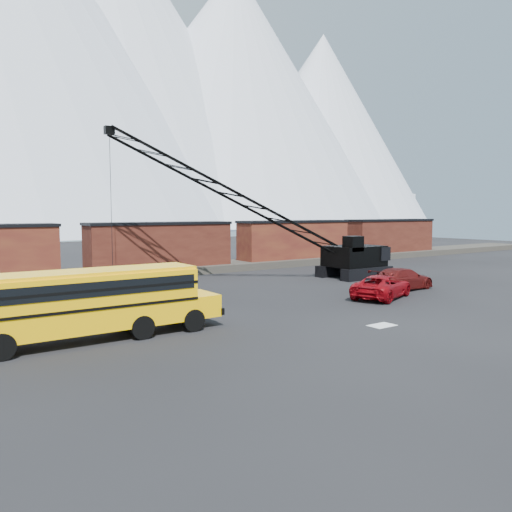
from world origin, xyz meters
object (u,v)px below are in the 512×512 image
at_px(red_pickup, 382,286).
at_px(maroon_suv, 402,279).
at_px(crawler_crane, 236,197).
at_px(school_bus, 93,301).

relative_size(red_pickup, maroon_suv, 0.99).
height_order(red_pickup, crawler_crane, crawler_crane).
distance_m(school_bus, red_pickup, 19.37).
xyz_separation_m(school_bus, red_pickup, (19.34, 0.03, -1.01)).
distance_m(school_bus, maroon_suv, 23.38).
height_order(school_bus, maroon_suv, school_bus).
height_order(school_bus, crawler_crane, crawler_crane).
xyz_separation_m(maroon_suv, crawler_crane, (-8.19, 10.03, 6.14)).
distance_m(red_pickup, maroon_suv, 4.25).
xyz_separation_m(red_pickup, crawler_crane, (-4.22, 11.55, 6.18)).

